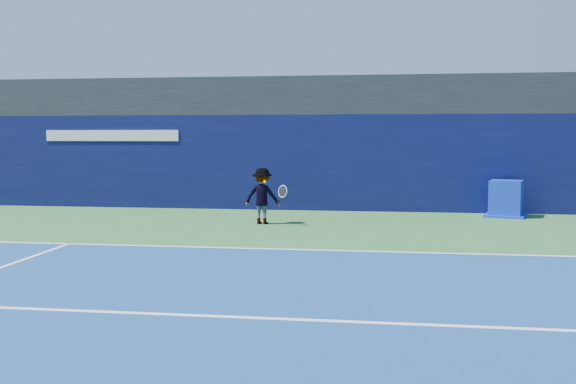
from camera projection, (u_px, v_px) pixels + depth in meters
name	position (u px, v px, depth m)	size (l,w,h in m)	color
ground	(275.00, 283.00, 10.19)	(80.00, 80.00, 0.00)	#2F692F
baseline	(298.00, 250.00, 13.15)	(24.00, 0.10, 0.01)	white
service_line	(250.00, 318.00, 8.22)	(24.00, 0.10, 0.01)	white
stadium_band	(330.00, 98.00, 21.22)	(36.00, 3.00, 1.20)	black
back_wall_assembly	(327.00, 162.00, 20.42)	(36.00, 1.03, 3.00)	#0A0E3B
equipment_cart	(506.00, 200.00, 18.60)	(1.37, 1.37, 1.05)	#0B23A4
tennis_player	(262.00, 196.00, 17.04)	(1.24, 0.71, 1.49)	white
tennis_ball	(265.00, 182.00, 15.75)	(0.07, 0.07, 0.07)	#D1EB1A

